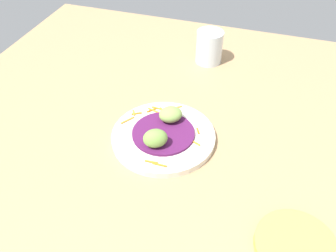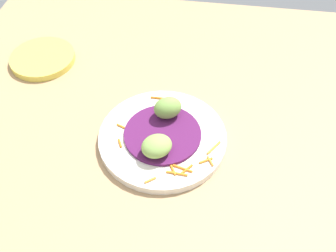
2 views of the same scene
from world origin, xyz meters
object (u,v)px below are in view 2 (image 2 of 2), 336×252
(main_plate, at_px, (163,138))
(side_plate_small, at_px, (43,58))
(guac_scoop_left, at_px, (157,146))
(guac_scoop_center, at_px, (168,108))

(main_plate, relative_size, side_plate_small, 1.65)
(guac_scoop_left, bearing_deg, side_plate_small, 142.04)
(guac_scoop_center, relative_size, side_plate_small, 0.37)
(guac_scoop_left, relative_size, side_plate_small, 0.38)
(side_plate_small, bearing_deg, main_plate, -32.00)
(guac_scoop_center, height_order, side_plate_small, guac_scoop_center)
(guac_scoop_left, height_order, guac_scoop_center, guac_scoop_center)
(main_plate, height_order, guac_scoop_left, guac_scoop_left)
(main_plate, bearing_deg, guac_scoop_center, 86.26)
(main_plate, distance_m, guac_scoop_center, 0.06)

